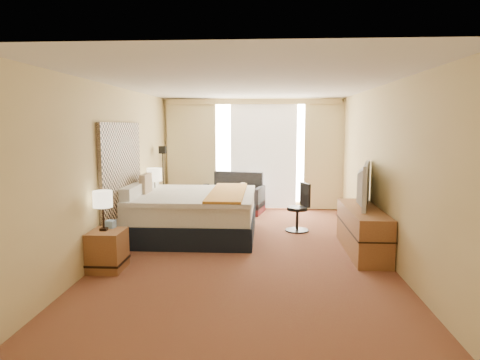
# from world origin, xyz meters

# --- Properties ---
(floor) EXTENTS (4.20, 7.00, 0.02)m
(floor) POSITION_xyz_m (0.00, 0.00, 0.00)
(floor) COLOR #58191C
(floor) RESTS_ON ground
(ceiling) EXTENTS (4.20, 7.00, 0.02)m
(ceiling) POSITION_xyz_m (0.00, 0.00, 2.60)
(ceiling) COLOR silver
(ceiling) RESTS_ON wall_back
(wall_back) EXTENTS (4.20, 0.02, 2.60)m
(wall_back) POSITION_xyz_m (0.00, 3.50, 1.30)
(wall_back) COLOR beige
(wall_back) RESTS_ON ground
(wall_front) EXTENTS (4.20, 0.02, 2.60)m
(wall_front) POSITION_xyz_m (0.00, -3.50, 1.30)
(wall_front) COLOR beige
(wall_front) RESTS_ON ground
(wall_left) EXTENTS (0.02, 7.00, 2.60)m
(wall_left) POSITION_xyz_m (-2.10, 0.00, 1.30)
(wall_left) COLOR beige
(wall_left) RESTS_ON ground
(wall_right) EXTENTS (0.02, 7.00, 2.60)m
(wall_right) POSITION_xyz_m (2.10, 0.00, 1.30)
(wall_right) COLOR beige
(wall_right) RESTS_ON ground
(headboard) EXTENTS (0.06, 1.85, 1.50)m
(headboard) POSITION_xyz_m (-2.06, 0.20, 1.28)
(headboard) COLOR black
(headboard) RESTS_ON wall_left
(nightstand_left) EXTENTS (0.45, 0.52, 0.55)m
(nightstand_left) POSITION_xyz_m (-1.87, -1.05, 0.28)
(nightstand_left) COLOR olive
(nightstand_left) RESTS_ON floor
(nightstand_right) EXTENTS (0.45, 0.52, 0.55)m
(nightstand_right) POSITION_xyz_m (-1.87, 1.45, 0.28)
(nightstand_right) COLOR olive
(nightstand_right) RESTS_ON floor
(media_dresser) EXTENTS (0.50, 1.80, 0.70)m
(media_dresser) POSITION_xyz_m (1.83, 0.00, 0.35)
(media_dresser) COLOR olive
(media_dresser) RESTS_ON floor
(window) EXTENTS (2.30, 0.02, 2.30)m
(window) POSITION_xyz_m (0.25, 3.47, 1.32)
(window) COLOR white
(window) RESTS_ON wall_back
(curtains) EXTENTS (4.12, 0.19, 2.56)m
(curtains) POSITION_xyz_m (-0.00, 3.39, 1.41)
(curtains) COLOR beige
(curtains) RESTS_ON floor
(bed) EXTENTS (2.30, 2.10, 1.12)m
(bed) POSITION_xyz_m (-1.06, 0.85, 0.41)
(bed) COLOR black
(bed) RESTS_ON floor
(loveseat) EXTENTS (1.57, 1.05, 0.90)m
(loveseat) POSITION_xyz_m (-0.46, 3.04, 0.30)
(loveseat) COLOR #5C1A1D
(loveseat) RESTS_ON floor
(floor_lamp) EXTENTS (0.19, 0.19, 1.54)m
(floor_lamp) POSITION_xyz_m (-1.90, 2.37, 1.09)
(floor_lamp) COLOR black
(floor_lamp) RESTS_ON floor
(desk_chair) EXTENTS (0.45, 0.45, 0.91)m
(desk_chair) POSITION_xyz_m (0.95, 1.30, 0.40)
(desk_chair) COLOR black
(desk_chair) RESTS_ON floor
(lamp_left) EXTENTS (0.26, 0.26, 0.55)m
(lamp_left) POSITION_xyz_m (-1.91, -1.04, 0.98)
(lamp_left) COLOR black
(lamp_left) RESTS_ON nightstand_left
(lamp_right) EXTENTS (0.29, 0.29, 0.61)m
(lamp_right) POSITION_xyz_m (-1.85, 1.45, 1.02)
(lamp_right) COLOR black
(lamp_right) RESTS_ON nightstand_right
(tissue_box) EXTENTS (0.14, 0.14, 0.11)m
(tissue_box) POSITION_xyz_m (-1.87, -0.88, 0.60)
(tissue_box) COLOR #7C9AC0
(tissue_box) RESTS_ON nightstand_left
(telephone) EXTENTS (0.20, 0.15, 0.08)m
(telephone) POSITION_xyz_m (-1.88, 1.36, 0.59)
(telephone) COLOR black
(telephone) RESTS_ON nightstand_right
(television) EXTENTS (0.47, 1.20, 0.69)m
(television) POSITION_xyz_m (1.78, 0.20, 1.04)
(television) COLOR black
(television) RESTS_ON media_dresser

